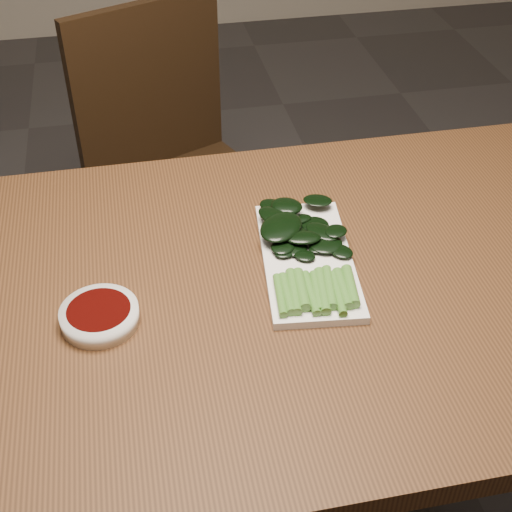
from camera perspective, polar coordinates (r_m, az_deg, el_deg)
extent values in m
cube|color=#4C2C15|center=(1.13, -1.42, -3.17)|extent=(1.40, 0.80, 0.04)
cylinder|color=#4C2C15|center=(1.81, 17.15, -1.98)|extent=(0.05, 0.05, 0.71)
cube|color=black|center=(1.88, -5.19, 4.62)|extent=(0.55, 0.55, 0.04)
cylinder|color=black|center=(1.84, -6.69, -5.64)|extent=(0.04, 0.04, 0.41)
cylinder|color=black|center=(1.98, 2.31, -1.46)|extent=(0.04, 0.04, 0.41)
cylinder|color=black|center=(2.09, -11.59, 0.13)|extent=(0.04, 0.04, 0.41)
cylinder|color=black|center=(2.21, -3.28, 3.50)|extent=(0.04, 0.04, 0.41)
cube|color=black|center=(1.91, -8.63, 13.19)|extent=(0.39, 0.20, 0.44)
cylinder|color=white|center=(1.08, -12.39, -4.71)|extent=(0.12, 0.12, 0.03)
cylinder|color=#370705|center=(1.07, -12.48, -4.26)|extent=(0.09, 0.09, 0.00)
cube|color=white|center=(1.16, 4.12, -0.32)|extent=(0.17, 0.31, 0.01)
cylinder|color=#4B852E|center=(1.07, 1.93, -3.15)|extent=(0.02, 0.09, 0.01)
cylinder|color=#4B852E|center=(1.08, 2.48, -3.03)|extent=(0.02, 0.08, 0.01)
cylinder|color=#4B852E|center=(1.08, 3.03, -2.84)|extent=(0.03, 0.09, 0.02)
cylinder|color=#4B852E|center=(1.08, 3.65, -2.69)|extent=(0.03, 0.08, 0.02)
cylinder|color=#4B852E|center=(1.08, 4.40, -2.97)|extent=(0.02, 0.09, 0.01)
cylinder|color=#4B852E|center=(1.08, 4.87, -2.85)|extent=(0.03, 0.09, 0.01)
cylinder|color=#4B852E|center=(1.08, 5.33, -2.79)|extent=(0.03, 0.10, 0.02)
cylinder|color=#4B852E|center=(1.09, 5.89, -2.51)|extent=(0.03, 0.09, 0.02)
cylinder|color=#4B852E|center=(1.08, 6.56, -2.99)|extent=(0.02, 0.09, 0.01)
cylinder|color=#4B852E|center=(1.09, 6.94, -2.59)|extent=(0.02, 0.08, 0.02)
cylinder|color=#4B852E|center=(1.09, 7.56, -2.40)|extent=(0.03, 0.09, 0.02)
ellipsoid|color=black|center=(1.16, 2.16, 0.77)|extent=(0.06, 0.06, 0.01)
ellipsoid|color=black|center=(1.21, 1.63, 3.08)|extent=(0.08, 0.09, 0.01)
ellipsoid|color=black|center=(1.22, 3.34, 2.96)|extent=(0.05, 0.03, 0.01)
ellipsoid|color=black|center=(1.19, 2.20, 1.90)|extent=(0.05, 0.05, 0.01)
ellipsoid|color=black|center=(1.17, 5.56, 1.04)|extent=(0.08, 0.08, 0.01)
ellipsoid|color=black|center=(1.17, 3.75, 1.48)|extent=(0.07, 0.05, 0.01)
ellipsoid|color=black|center=(1.18, 3.21, 1.61)|extent=(0.06, 0.06, 0.01)
ellipsoid|color=black|center=(1.19, 5.32, 1.96)|extent=(0.07, 0.07, 0.01)
ellipsoid|color=black|center=(1.18, 2.01, 2.35)|extent=(0.11, 0.11, 0.02)
ellipsoid|color=black|center=(1.22, 4.73, 2.53)|extent=(0.06, 0.06, 0.01)
ellipsoid|color=black|center=(1.25, 1.48, 3.95)|extent=(0.07, 0.07, 0.01)
ellipsoid|color=black|center=(1.19, 6.41, 2.00)|extent=(0.05, 0.05, 0.01)
ellipsoid|color=black|center=(1.16, 2.96, 0.66)|extent=(0.06, 0.06, 0.01)
ellipsoid|color=black|center=(1.18, 1.99, 1.57)|extent=(0.06, 0.06, 0.01)
ellipsoid|color=black|center=(1.23, 2.48, 4.03)|extent=(0.07, 0.07, 0.01)
ellipsoid|color=black|center=(1.26, 4.95, 4.46)|extent=(0.06, 0.05, 0.01)
ellipsoid|color=black|center=(1.16, 6.81, 0.39)|extent=(0.05, 0.05, 0.01)
ellipsoid|color=black|center=(1.15, 2.30, 0.26)|extent=(0.04, 0.03, 0.01)
ellipsoid|color=black|center=(1.15, 3.90, 0.04)|extent=(0.05, 0.04, 0.01)
ellipsoid|color=black|center=(1.16, 5.04, 0.63)|extent=(0.04, 0.03, 0.01)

